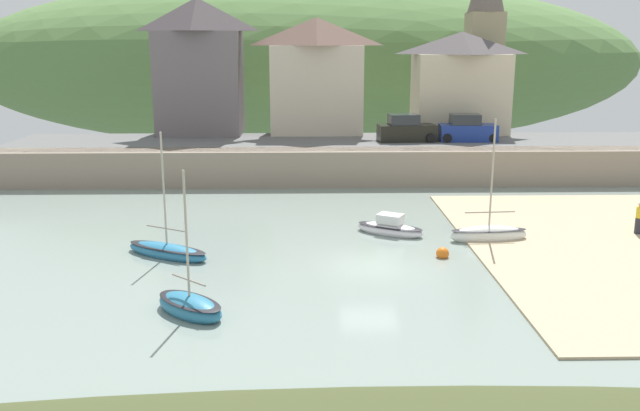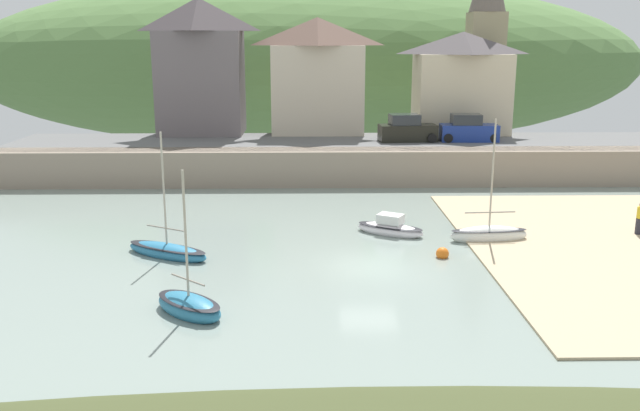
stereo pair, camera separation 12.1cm
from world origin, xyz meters
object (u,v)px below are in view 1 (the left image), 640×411
(sailboat_far_left, at_px, (489,234))
(fishing_boat_green, at_px, (190,306))
(waterfront_building_right, at_px, (460,82))
(waterfront_building_centre, at_px, (316,75))
(sailboat_nearest_shore, at_px, (390,228))
(waterfront_building_left, at_px, (199,66))
(church_with_spire, at_px, (485,31))
(parked_car_by_wall, at_px, (467,130))
(motorboat_with_cabin, at_px, (167,251))
(person_on_slipway, at_px, (639,217))
(parked_car_near_slipway, at_px, (406,130))
(mooring_buoy, at_px, (442,253))

(sailboat_far_left, bearing_deg, fishing_boat_green, -150.22)
(waterfront_building_right, distance_m, sailboat_far_left, 22.56)
(waterfront_building_centre, relative_size, sailboat_nearest_shore, 2.40)
(waterfront_building_left, relative_size, waterfront_building_right, 1.32)
(sailboat_nearest_shore, height_order, sailboat_far_left, sailboat_far_left)
(church_with_spire, bearing_deg, parked_car_by_wall, -109.81)
(waterfront_building_right, height_order, sailboat_far_left, waterfront_building_right)
(waterfront_building_centre, bearing_deg, motorboat_with_cabin, -106.94)
(person_on_slipway, bearing_deg, parked_car_near_slipway, 120.00)
(waterfront_building_centre, xyz_separation_m, parked_car_near_slipway, (6.40, -4.50, -3.69))
(sailboat_nearest_shore, height_order, person_on_slipway, person_on_slipway)
(fishing_boat_green, xyz_separation_m, person_on_slipway, (20.88, 9.51, 0.68))
(church_with_spire, relative_size, sailboat_nearest_shore, 4.14)
(person_on_slipway, bearing_deg, waterfront_building_left, 140.02)
(fishing_boat_green, height_order, parked_car_by_wall, fishing_boat_green)
(mooring_buoy, bearing_deg, waterfront_building_centre, 102.44)
(waterfront_building_left, relative_size, waterfront_building_centre, 1.16)
(fishing_boat_green, relative_size, parked_car_by_wall, 1.32)
(waterfront_building_right, xyz_separation_m, person_on_slipway, (4.61, -20.80, -5.36))
(waterfront_building_centre, distance_m, sailboat_nearest_shore, 21.53)
(sailboat_far_left, bearing_deg, waterfront_building_left, 124.42)
(fishing_boat_green, distance_m, mooring_buoy, 12.12)
(parked_car_by_wall, bearing_deg, parked_car_near_slipway, -178.06)
(waterfront_building_right, xyz_separation_m, sailboat_nearest_shore, (-7.81, -20.21, -6.05))
(parked_car_near_slipway, xyz_separation_m, mooring_buoy, (-1.09, -19.54, -3.03))
(person_on_slipway, bearing_deg, waterfront_building_right, 102.49)
(motorboat_with_cabin, xyz_separation_m, mooring_buoy, (12.50, -0.41, -0.09))
(parked_car_near_slipway, relative_size, parked_car_by_wall, 1.02)
(fishing_boat_green, distance_m, parked_car_near_slipway, 28.39)
(parked_car_near_slipway, bearing_deg, waterfront_building_left, 158.33)
(waterfront_building_right, bearing_deg, parked_car_by_wall, -94.37)
(sailboat_far_left, height_order, parked_car_near_slipway, sailboat_far_left)
(waterfront_building_left, bearing_deg, parked_car_by_wall, -12.77)
(motorboat_with_cabin, bearing_deg, mooring_buoy, 27.33)
(waterfront_building_centre, xyz_separation_m, fishing_boat_green, (-5.07, -30.31, -6.60))
(person_on_slipway, height_order, mooring_buoy, person_on_slipway)
(church_with_spire, distance_m, person_on_slipway, 26.54)
(waterfront_building_right, bearing_deg, church_with_spire, 55.80)
(sailboat_far_left, bearing_deg, parked_car_near_slipway, 91.61)
(church_with_spire, relative_size, motorboat_with_cabin, 2.60)
(sailboat_far_left, relative_size, mooring_buoy, 10.54)
(church_with_spire, relative_size, mooring_buoy, 25.83)
(church_with_spire, distance_m, sailboat_nearest_shore, 28.22)
(waterfront_building_right, bearing_deg, motorboat_with_cabin, -127.90)
(church_with_spire, height_order, parked_car_near_slipway, church_with_spire)
(waterfront_building_left, distance_m, waterfront_building_centre, 9.02)
(church_with_spire, bearing_deg, motorboat_with_cabin, -127.38)
(motorboat_with_cabin, xyz_separation_m, person_on_slipway, (23.00, 2.83, 0.72))
(waterfront_building_centre, relative_size, fishing_boat_green, 1.61)
(fishing_boat_green, xyz_separation_m, parked_car_near_slipway, (11.47, 25.81, 2.90))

